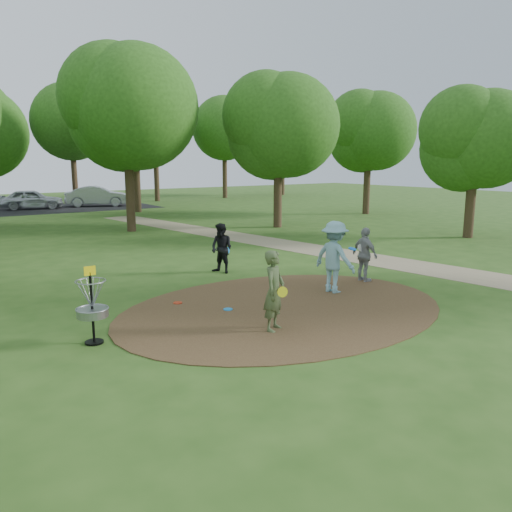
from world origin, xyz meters
TOP-DOWN VIEW (x-y plane):
  - ground at (0.00, 0.00)m, footprint 100.00×100.00m
  - dirt_clearing at (0.00, 0.00)m, footprint 8.40×8.40m
  - footpath at (6.50, 2.00)m, footprint 7.55×39.89m
  - parking_lot at (2.00, 30.00)m, footprint 14.00×8.00m
  - player_observer_with_disc at (-1.17, -1.12)m, footprint 0.74×0.68m
  - player_throwing_with_disc at (2.01, 0.40)m, footprint 1.23×1.34m
  - player_walking_with_disc at (0.78, 4.19)m, footprint 0.82×0.93m
  - player_waiting_with_disc at (3.60, 0.79)m, footprint 0.49×0.96m
  - disc_ground_cyan at (-1.21, 0.64)m, footprint 0.22×0.22m
  - disc_ground_red at (-1.94, 1.83)m, footprint 0.22×0.22m
  - car_left at (0.38, 30.34)m, footprint 4.61×2.79m
  - car_right at (5.08, 29.92)m, footprint 5.02×3.33m
  - disc_golf_basket at (-4.50, 0.30)m, footprint 0.63×0.63m
  - tree_ring at (1.57, 9.99)m, footprint 36.68×45.90m

SIDE VIEW (x-z plane):
  - ground at x=0.00m, z-range 0.00..0.00m
  - parking_lot at x=2.00m, z-range 0.00..0.01m
  - footpath at x=6.50m, z-range 0.00..0.01m
  - dirt_clearing at x=0.00m, z-range 0.00..0.02m
  - disc_ground_cyan at x=-1.21m, z-range 0.02..0.04m
  - disc_ground_red at x=-1.94m, z-range 0.02..0.04m
  - car_left at x=0.38m, z-range 0.00..1.47m
  - car_right at x=5.08m, z-range 0.00..1.57m
  - player_walking_with_disc at x=0.78m, z-range 0.00..1.58m
  - player_waiting_with_disc at x=3.60m, z-range 0.00..1.61m
  - player_observer_with_disc at x=-1.17m, z-range 0.00..1.71m
  - disc_golf_basket at x=-4.50m, z-range 0.10..1.64m
  - player_throwing_with_disc at x=2.01m, z-range 0.00..1.94m
  - tree_ring at x=1.57m, z-range 0.46..10.08m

